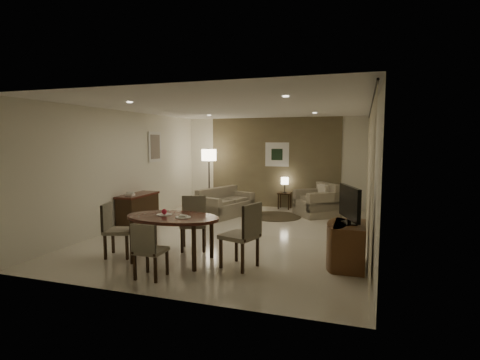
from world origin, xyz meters
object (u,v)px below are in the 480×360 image
(chair_right, at_px, (239,235))
(floor_lamp, at_px, (209,178))
(sofa, at_px, (226,202))
(chair_far, at_px, (193,224))
(dining_table, at_px, (173,239))
(console_desk, at_px, (138,210))
(tv_cabinet, at_px, (350,245))
(armchair, at_px, (316,200))
(chair_near, at_px, (151,250))
(chair_left, at_px, (119,230))
(side_table, at_px, (285,201))

(chair_right, relative_size, floor_lamp, 0.60)
(chair_right, xyz_separation_m, sofa, (-1.64, 3.79, -0.15))
(chair_far, distance_m, floor_lamp, 4.51)
(dining_table, height_order, floor_lamp, floor_lamp)
(console_desk, relative_size, sofa, 0.76)
(tv_cabinet, distance_m, armchair, 4.09)
(dining_table, xyz_separation_m, armchair, (1.83, 4.57, 0.05))
(console_desk, bearing_deg, floor_lamp, 77.42)
(chair_near, relative_size, chair_far, 0.86)
(dining_table, bearing_deg, floor_lamp, 106.13)
(console_desk, relative_size, chair_far, 1.23)
(dining_table, relative_size, sofa, 1.03)
(tv_cabinet, bearing_deg, chair_far, 178.02)
(chair_far, bearing_deg, chair_left, -165.20)
(side_table, bearing_deg, dining_table, -98.63)
(side_table, bearing_deg, console_desk, -131.51)
(tv_cabinet, xyz_separation_m, chair_near, (-2.75, -1.41, 0.07))
(armchair, xyz_separation_m, floor_lamp, (-3.26, 0.37, 0.44))
(chair_near, bearing_deg, chair_left, -34.40)
(chair_far, bearing_deg, tv_cabinet, -23.83)
(chair_left, bearing_deg, chair_far, -70.53)
(tv_cabinet, xyz_separation_m, armchair, (-1.00, 3.97, 0.08))
(chair_left, height_order, sofa, chair_left)
(console_desk, height_order, chair_right, chair_right)
(chair_near, relative_size, floor_lamp, 0.48)
(chair_left, distance_m, floor_lamp, 5.06)
(armchair, bearing_deg, floor_lamp, -132.73)
(sofa, distance_m, side_table, 2.00)
(dining_table, xyz_separation_m, sofa, (-0.47, 3.83, -0.01))
(tv_cabinet, relative_size, chair_left, 0.97)
(chair_right, height_order, sofa, chair_right)
(chair_near, height_order, side_table, chair_near)
(dining_table, xyz_separation_m, floor_lamp, (-1.43, 4.95, 0.50))
(armchair, bearing_deg, chair_far, -60.94)
(chair_near, xyz_separation_m, chair_far, (-0.03, 1.50, 0.07))
(chair_right, distance_m, sofa, 4.13)
(chair_near, distance_m, chair_right, 1.38)
(dining_table, bearing_deg, chair_right, 2.13)
(chair_near, xyz_separation_m, armchair, (1.76, 5.37, 0.01))
(armchair, bearing_deg, console_desk, -93.86)
(tv_cabinet, relative_size, chair_right, 0.86)
(chair_far, relative_size, armchair, 1.00)
(console_desk, relative_size, armchair, 1.23)
(sofa, bearing_deg, floor_lamp, 59.51)
(dining_table, distance_m, armchair, 4.93)
(chair_left, bearing_deg, chair_near, -141.30)
(chair_left, height_order, chair_right, chair_right)
(dining_table, distance_m, chair_near, 0.81)
(floor_lamp, bearing_deg, chair_right, -62.14)
(console_desk, xyz_separation_m, chair_left, (1.07, -2.18, 0.09))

